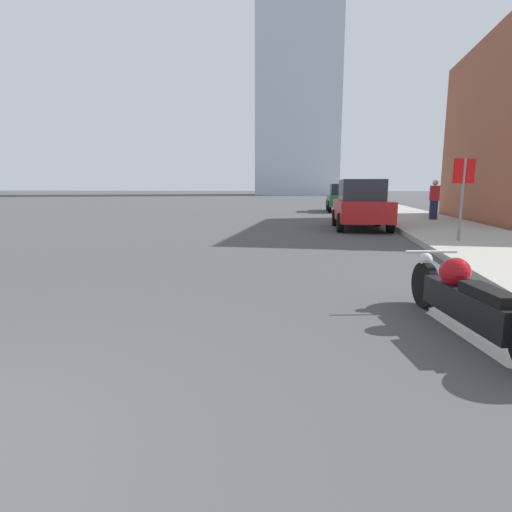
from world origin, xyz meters
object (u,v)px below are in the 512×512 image
at_px(motorcycle, 466,299).
at_px(stop_sign, 463,185).
at_px(pedestrian, 434,199).
at_px(parked_car_green, 343,198).
at_px(parked_car_red, 361,205).

xyz_separation_m(motorcycle, stop_sign, (1.88, 6.56, 1.18)).
xyz_separation_m(stop_sign, pedestrian, (1.14, 7.28, -0.55)).
xyz_separation_m(parked_car_green, pedestrian, (3.49, -7.88, 0.13)).
bearing_deg(parked_car_green, parked_car_red, -91.29).
distance_m(parked_car_red, stop_sign, 4.68).
distance_m(motorcycle, parked_car_green, 21.73).
xyz_separation_m(motorcycle, pedestrian, (3.02, 13.85, 0.63)).
bearing_deg(stop_sign, motorcycle, -106.00).
height_order(motorcycle, parked_car_red, parked_car_red).
height_order(motorcycle, parked_car_green, parked_car_green).
relative_size(motorcycle, pedestrian, 1.48).
height_order(stop_sign, pedestrian, stop_sign).
xyz_separation_m(parked_car_red, stop_sign, (2.11, -4.13, 0.68)).
distance_m(motorcycle, pedestrian, 14.19).
height_order(parked_car_green, stop_sign, stop_sign).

